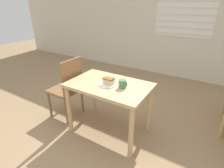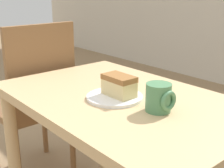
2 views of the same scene
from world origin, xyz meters
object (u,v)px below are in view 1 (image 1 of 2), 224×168
at_px(dining_table_near, 109,92).
at_px(chair_near_window, 68,87).
at_px(cake_slice, 109,81).
at_px(coffee_mug, 123,84).
at_px(plate, 107,85).

distance_m(dining_table_near, chair_near_window, 0.72).
xyz_separation_m(dining_table_near, cake_slice, (0.01, -0.02, 0.17)).
bearing_deg(dining_table_near, cake_slice, -69.40).
relative_size(chair_near_window, coffee_mug, 9.57).
height_order(plate, coffee_mug, coffee_mug).
distance_m(plate, coffee_mug, 0.21).
bearing_deg(chair_near_window, coffee_mug, 91.98).
xyz_separation_m(dining_table_near, coffee_mug, (0.20, -0.00, 0.17)).
distance_m(chair_near_window, cake_slice, 0.77).
distance_m(chair_near_window, plate, 0.75).
xyz_separation_m(chair_near_window, plate, (0.72, -0.00, 0.22)).
height_order(plate, cake_slice, cake_slice).
distance_m(plate, cake_slice, 0.05).
distance_m(dining_table_near, plate, 0.13).
bearing_deg(plate, coffee_mug, 9.87).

